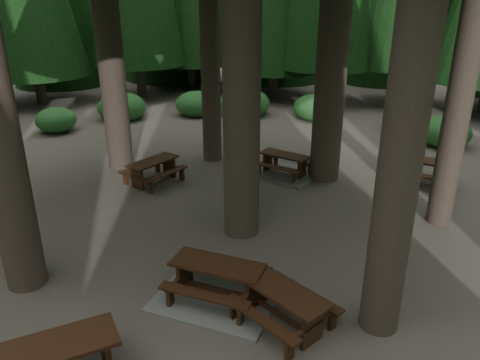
% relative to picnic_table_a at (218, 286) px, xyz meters
% --- Properties ---
extents(ground, '(80.00, 80.00, 0.00)m').
position_rel_picnic_table_a_xyz_m(ground, '(-1.04, 2.48, -0.25)').
color(ground, '#574D46').
rests_on(ground, ground).
extents(picnic_table_a, '(2.43, 2.10, 0.76)m').
position_rel_picnic_table_a_xyz_m(picnic_table_a, '(0.00, 0.00, 0.00)').
color(picnic_table_a, gray).
rests_on(picnic_table_a, ground).
extents(picnic_table_b, '(1.83, 2.00, 0.70)m').
position_rel_picnic_table_a_xyz_m(picnic_table_b, '(-3.60, 4.98, 0.21)').
color(picnic_table_b, '#382010').
rests_on(picnic_table_b, ground).
extents(picnic_table_c, '(2.43, 2.22, 0.67)m').
position_rel_picnic_table_a_xyz_m(picnic_table_c, '(0.12, 6.64, -0.04)').
color(picnic_table_c, gray).
rests_on(picnic_table_c, ground).
extents(picnic_table_d, '(2.01, 1.81, 0.72)m').
position_rel_picnic_table_a_xyz_m(picnic_table_d, '(4.31, 7.08, 0.23)').
color(picnic_table_d, '#382010').
rests_on(picnic_table_d, ground).
extents(picnic_table_f, '(2.10, 2.01, 0.71)m').
position_rel_picnic_table_a_xyz_m(picnic_table_f, '(1.33, -0.44, 0.22)').
color(picnic_table_f, '#382010').
rests_on(picnic_table_f, ground).
extents(shrub_ring, '(23.86, 24.64, 1.49)m').
position_rel_picnic_table_a_xyz_m(shrub_ring, '(-0.34, 3.23, 0.15)').
color(shrub_ring, '#216130').
rests_on(shrub_ring, ground).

